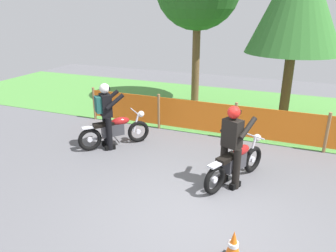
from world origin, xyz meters
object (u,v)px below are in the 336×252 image
Objects in this scene: motorcycle_lead at (236,163)px; traffic_cone at (233,247)px; rider_trailing at (106,112)px; motorcycle_trailing at (115,130)px; rider_lead at (232,144)px.

motorcycle_lead is 2.31m from traffic_cone.
motorcycle_lead reaches higher than traffic_cone.
rider_trailing is at bearing 106.66° from motorcycle_lead.
rider_trailing is at bearing 143.90° from traffic_cone.
rider_lead reaches higher than motorcycle_trailing.
motorcycle_trailing is 4.68m from traffic_cone.
rider_lead reaches higher than traffic_cone.
motorcycle_lead is 1.04× the size of rider_trailing.
motorcycle_trailing is 0.86× the size of rider_lead.
motorcycle_trailing is at bearing 141.39° from traffic_cone.
motorcycle_trailing is 0.56m from rider_trailing.
rider_lead is at bearing -58.70° from rider_trailing.
motorcycle_trailing is at bearing 103.69° from motorcycle_lead.
rider_lead is 2.25m from traffic_cone.
rider_lead is (3.16, -0.82, 0.48)m from motorcycle_trailing.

